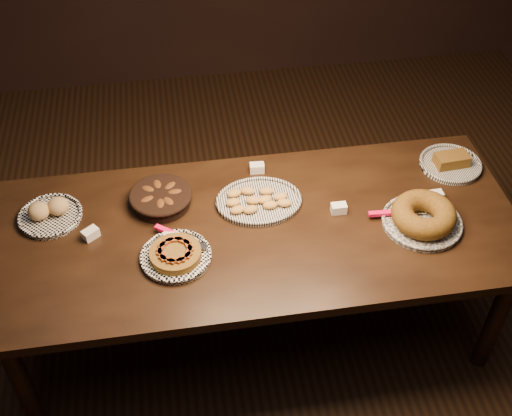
{
  "coord_description": "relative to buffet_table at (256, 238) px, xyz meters",
  "views": [
    {
      "loc": [
        -0.31,
        -2.0,
        2.8
      ],
      "look_at": [
        0.01,
        0.05,
        0.82
      ],
      "focal_mm": 45.0,
      "sensor_mm": 36.0,
      "label": 1
    }
  ],
  "objects": [
    {
      "name": "ground",
      "position": [
        0.0,
        0.0,
        -0.68
      ],
      "size": [
        5.0,
        5.0,
        0.0
      ],
      "primitive_type": "plane",
      "color": "black",
      "rests_on": "ground"
    },
    {
      "name": "madeleine_platter",
      "position": [
        0.04,
        0.15,
        0.09
      ],
      "size": [
        0.4,
        0.32,
        0.05
      ],
      "rotation": [
        0.0,
        0.0,
        -0.39
      ],
      "color": "black",
      "rests_on": "buffet_table"
    },
    {
      "name": "loaf_plate",
      "position": [
        1.02,
        0.27,
        0.09
      ],
      "size": [
        0.31,
        0.31,
        0.07
      ],
      "rotation": [
        0.0,
        0.0,
        0.07
      ],
      "color": "black",
      "rests_on": "buffet_table"
    },
    {
      "name": "apple_tart_plate",
      "position": [
        -0.37,
        -0.13,
        0.1
      ],
      "size": [
        0.31,
        0.34,
        0.06
      ],
      "rotation": [
        0.0,
        0.0,
        0.3
      ],
      "color": "white",
      "rests_on": "buffet_table"
    },
    {
      "name": "tent_cards",
      "position": [
        0.04,
        0.1,
        0.1
      ],
      "size": [
        1.66,
        0.47,
        0.04
      ],
      "color": "white",
      "rests_on": "buffet_table"
    },
    {
      "name": "buffet_table",
      "position": [
        0.0,
        0.0,
        0.0
      ],
      "size": [
        2.4,
        1.0,
        0.75
      ],
      "color": "black",
      "rests_on": "ground"
    },
    {
      "name": "croissant_basket",
      "position": [
        -0.41,
        0.22,
        0.12
      ],
      "size": [
        0.34,
        0.34,
        0.07
      ],
      "rotation": [
        0.0,
        0.0,
        -0.31
      ],
      "color": "black",
      "rests_on": "buffet_table"
    },
    {
      "name": "bundt_cake_plate",
      "position": [
        0.74,
        -0.1,
        0.12
      ],
      "size": [
        0.41,
        0.36,
        0.11
      ],
      "rotation": [
        0.0,
        0.0,
        0.03
      ],
      "color": "black",
      "rests_on": "buffet_table"
    },
    {
      "name": "bread_roll_plate",
      "position": [
        -0.91,
        0.21,
        0.1
      ],
      "size": [
        0.29,
        0.29,
        0.09
      ],
      "rotation": [
        0.0,
        0.0,
        0.29
      ],
      "color": "white",
      "rests_on": "buffet_table"
    }
  ]
}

